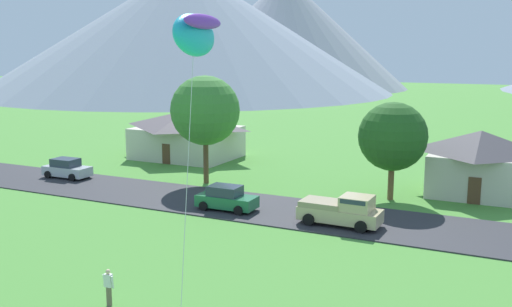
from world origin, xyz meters
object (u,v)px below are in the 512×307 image
house_right_center (187,133)px  parked_car_silver_west_end (67,169)px  watcher_person (109,287)px  tree_left_of_center (393,137)px  parked_car_green_mid_east (226,198)px  tree_near_left (205,111)px  kite_flyer_with_kite (195,45)px  pickup_truck_sand_west_side (342,210)px  house_leftmost (480,162)px

house_right_center → parked_car_silver_west_end: bearing=-107.5°
watcher_person → tree_left_of_center: bearing=73.6°
tree_left_of_center → parked_car_green_mid_east: (-9.63, -7.98, -3.91)m
tree_near_left → kite_flyer_with_kite: (13.85, -23.78, 5.05)m
parked_car_silver_west_end → pickup_truck_sand_west_side: pickup_truck_sand_west_side is taller
house_leftmost → tree_left_of_center: size_ratio=1.05×
house_right_center → pickup_truck_sand_west_side: bearing=-36.2°
tree_near_left → pickup_truck_sand_west_side: size_ratio=1.72×
house_leftmost → parked_car_silver_west_end: bearing=-163.9°
house_leftmost → tree_near_left: size_ratio=0.85×
house_leftmost → house_right_center: (-28.75, 3.49, -0.04)m
parked_car_silver_west_end → kite_flyer_with_kite: kite_flyer_with_kite is taller
house_right_center → parked_car_green_mid_east: 20.84m
house_right_center → watcher_person: house_right_center is taller
house_leftmost → house_right_center: house_leftmost is taller
house_leftmost → house_right_center: bearing=173.1°
house_leftmost → parked_car_silver_west_end: house_leftmost is taller
tree_left_of_center → parked_car_green_mid_east: 13.10m
kite_flyer_with_kite → watcher_person: 11.80m
tree_left_of_center → parked_car_silver_west_end: (-27.08, -5.05, -3.91)m
house_right_center → parked_car_silver_west_end: (-4.08, -12.98, -1.69)m
kite_flyer_with_kite → watcher_person: (-5.55, 1.51, -10.30)m
tree_left_of_center → pickup_truck_sand_west_side: 8.91m
house_leftmost → watcher_person: size_ratio=4.60×
parked_car_green_mid_east → pickup_truck_sand_west_side: 8.36m
kite_flyer_with_kite → tree_near_left: bearing=120.2°
parked_car_green_mid_east → pickup_truck_sand_west_side: bearing=-0.2°
tree_near_left → kite_flyer_with_kite: kite_flyer_with_kite is taller
parked_car_silver_west_end → house_leftmost: bearing=16.1°
house_leftmost → tree_near_left: bearing=-164.7°
parked_car_green_mid_east → tree_left_of_center: bearing=39.6°
watcher_person → tree_near_left: bearing=110.4°
tree_near_left → parked_car_silver_west_end: size_ratio=2.13×
house_right_center → watcher_person: 35.39m
house_right_center → tree_left_of_center: (22.99, -7.93, 2.21)m
house_leftmost → pickup_truck_sand_west_side: (-7.03, -12.44, -1.54)m
tree_near_left → parked_car_green_mid_east: 10.19m
tree_left_of_center → pickup_truck_sand_west_side: size_ratio=1.40×
house_leftmost → pickup_truck_sand_west_side: 14.37m
tree_left_of_center → house_leftmost: bearing=37.6°
house_right_center → kite_flyer_with_kite: (21.61, -33.00, 8.62)m
tree_left_of_center → kite_flyer_with_kite: (-1.38, -25.07, 6.41)m
tree_left_of_center → parked_car_silver_west_end: bearing=-169.4°
tree_near_left → parked_car_silver_west_end: (-11.85, -3.76, -5.26)m
house_right_center → pickup_truck_sand_west_side: size_ratio=2.03×
parked_car_silver_west_end → kite_flyer_with_kite: bearing=-37.9°
house_right_center → tree_left_of_center: 24.42m
kite_flyer_with_kite → watcher_person: bearing=164.8°
parked_car_green_mid_east → kite_flyer_with_kite: (8.24, -17.10, 10.31)m
house_leftmost → watcher_person: 30.80m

